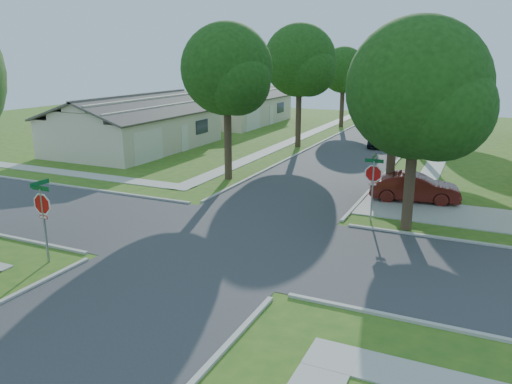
{
  "coord_description": "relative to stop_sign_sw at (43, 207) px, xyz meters",
  "views": [
    {
      "loc": [
        8.87,
        -16.55,
        7.08
      ],
      "look_at": [
        0.49,
        1.65,
        1.6
      ],
      "focal_mm": 35.0,
      "sensor_mm": 36.0,
      "label": 1
    }
  ],
  "objects": [
    {
      "name": "car_driveway",
      "position": [
        10.7,
        13.4,
        -1.31
      ],
      "size": [
        4.54,
        2.22,
        1.43
      ],
      "primitive_type": "imported",
      "rotation": [
        0.0,
        0.0,
        1.74
      ],
      "color": "#4D1510",
      "rests_on": "ground"
    },
    {
      "name": "tree_e_near",
      "position": [
        9.45,
        13.71,
        3.61
      ],
      "size": [
        4.97,
        4.8,
        8.28
      ],
      "color": "#38281C",
      "rests_on": "ground"
    },
    {
      "name": "car_curb_west",
      "position": [
        3.5,
        45.91,
        -1.44
      ],
      "size": [
        2.11,
        4.26,
        1.19
      ],
      "primitive_type": "imported",
      "rotation": [
        0.0,
        0.0,
        3.03
      ],
      "color": "black",
      "rests_on": "ground"
    },
    {
      "name": "sidewalk_nw",
      "position": [
        -1.4,
        30.7,
        -2.01
      ],
      "size": [
        1.2,
        40.0,
        0.04
      ],
      "primitive_type": "cube",
      "color": "#9E9B91",
      "rests_on": "ground"
    },
    {
      "name": "house_nw_far",
      "position": [
        -11.29,
        36.7,
        -0.51
      ],
      "size": [
        8.42,
        13.6,
        4.23
      ],
      "color": "beige",
      "rests_on": "ground"
    },
    {
      "name": "road_ns",
      "position": [
        4.7,
        4.7,
        -2.03
      ],
      "size": [
        7.0,
        100.0,
        0.02
      ],
      "primitive_type": "cube",
      "color": "#333335",
      "rests_on": "ground"
    },
    {
      "name": "house_nw_near",
      "position": [
        -11.29,
        19.7,
        -0.51
      ],
      "size": [
        8.42,
        13.6,
        4.23
      ],
      "color": "beige",
      "rests_on": "ground"
    },
    {
      "name": "tree_e_mid",
      "position": [
        9.46,
        25.71,
        4.22
      ],
      "size": [
        5.59,
        5.4,
        9.21
      ],
      "color": "#38281C",
      "rests_on": "ground"
    },
    {
      "name": "stop_sign_ne",
      "position": [
        9.4,
        9.4,
        0.0
      ],
      "size": [
        1.05,
        0.8,
        2.98
      ],
      "color": "gray",
      "rests_on": "ground"
    },
    {
      "name": "tree_w_far",
      "position": [
        0.05,
        38.71,
        3.48
      ],
      "size": [
        4.76,
        4.6,
        8.04
      ],
      "color": "#38281C",
      "rests_on": "ground"
    },
    {
      "name": "tree_w_near",
      "position": [
        0.06,
        13.71,
        4.08
      ],
      "size": [
        5.38,
        5.2,
        8.97
      ],
      "color": "#38281C",
      "rests_on": "ground"
    },
    {
      "name": "ground",
      "position": [
        4.7,
        4.7,
        -2.03
      ],
      "size": [
        100.0,
        100.0,
        0.0
      ],
      "primitive_type": "plane",
      "color": "#305E19",
      "rests_on": "ground"
    },
    {
      "name": "tree_w_mid",
      "position": [
        0.06,
        25.71,
        4.46
      ],
      "size": [
        5.8,
        5.6,
        9.56
      ],
      "color": "#38281C",
      "rests_on": "ground"
    },
    {
      "name": "car_curb_east",
      "position": [
        5.9,
        28.63,
        -1.34
      ],
      "size": [
        2.11,
        4.22,
        1.38
      ],
      "primitive_type": "imported",
      "rotation": [
        0.0,
        0.0,
        0.12
      ],
      "color": "black",
      "rests_on": "ground"
    },
    {
      "name": "sidewalk_ne",
      "position": [
        10.8,
        30.7,
        -2.01
      ],
      "size": [
        1.2,
        40.0,
        0.04
      ],
      "primitive_type": "cube",
      "color": "#9E9B91",
      "rests_on": "ground"
    },
    {
      "name": "stop_sign_sw",
      "position": [
        0.0,
        0.0,
        0.0
      ],
      "size": [
        1.05,
        0.8,
        2.98
      ],
      "color": "gray",
      "rests_on": "ground"
    },
    {
      "name": "tree_ne_corner",
      "position": [
        11.06,
        8.91,
        3.56
      ],
      "size": [
        5.8,
        5.6,
        8.66
      ],
      "color": "#38281C",
      "rests_on": "ground"
    },
    {
      "name": "tree_e_far",
      "position": [
        9.45,
        38.71,
        3.95
      ],
      "size": [
        5.17,
        5.0,
        8.72
      ],
      "color": "#38281C",
      "rests_on": "ground"
    },
    {
      "name": "driveway",
      "position": [
        12.6,
        11.8,
        -2.01
      ],
      "size": [
        8.8,
        3.6,
        0.05
      ],
      "primitive_type": "cube",
      "color": "#9E9B91",
      "rests_on": "ground"
    }
  ]
}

